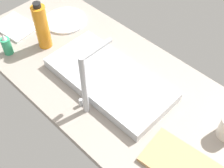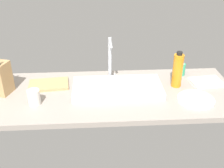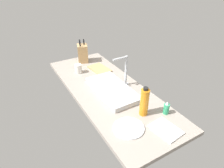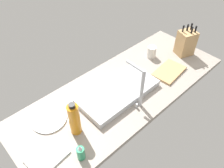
# 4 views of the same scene
# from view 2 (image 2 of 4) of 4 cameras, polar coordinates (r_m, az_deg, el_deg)

# --- Properties ---
(countertop_slab) EXTENTS (1.72, 0.66, 0.04)m
(countertop_slab) POSITION_cam_2_polar(r_m,az_deg,el_deg) (1.89, -0.94, -2.20)
(countertop_slab) COLOR gray
(countertop_slab) RESTS_ON ground
(sink_basin) EXTENTS (0.59, 0.29, 0.05)m
(sink_basin) POSITION_cam_2_polar(r_m,az_deg,el_deg) (1.89, 1.08, -0.81)
(sink_basin) COLOR #B7BABF
(sink_basin) RESTS_ON countertop_slab
(faucet) EXTENTS (0.06, 0.16, 0.31)m
(faucet) POSITION_cam_2_polar(r_m,az_deg,el_deg) (1.95, -0.36, 5.60)
(faucet) COLOR #B7BABF
(faucet) RESTS_ON countertop_slab
(cutting_board) EXTENTS (0.29, 0.20, 0.02)m
(cutting_board) POSITION_cam_2_polar(r_m,az_deg,el_deg) (2.01, -12.65, -0.11)
(cutting_board) COLOR tan
(cutting_board) RESTS_ON countertop_slab
(soap_bottle) EXTENTS (0.05, 0.05, 0.12)m
(soap_bottle) POSITION_cam_2_polar(r_m,az_deg,el_deg) (2.15, 13.95, 2.99)
(soap_bottle) COLOR #2D9966
(soap_bottle) RESTS_ON countertop_slab
(water_bottle) EXTENTS (0.07, 0.07, 0.25)m
(water_bottle) POSITION_cam_2_polar(r_m,az_deg,el_deg) (1.96, 13.07, 2.72)
(water_bottle) COLOR orange
(water_bottle) RESTS_ON countertop_slab
(dinner_plate) EXTENTS (0.23, 0.23, 0.01)m
(dinner_plate) POSITION_cam_2_polar(r_m,az_deg,el_deg) (1.87, 16.56, -2.99)
(dinner_plate) COLOR white
(dinner_plate) RESTS_ON countertop_slab
(dish_towel) EXTENTS (0.23, 0.18, 0.01)m
(dish_towel) POSITION_cam_2_polar(r_m,az_deg,el_deg) (2.11, 18.52, 0.40)
(dish_towel) COLOR white
(dish_towel) RESTS_ON countertop_slab
(coffee_mug) EXTENTS (0.08, 0.08, 0.10)m
(coffee_mug) POSITION_cam_2_polar(r_m,az_deg,el_deg) (1.80, -15.46, -2.60)
(coffee_mug) COLOR silver
(coffee_mug) RESTS_ON countertop_slab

